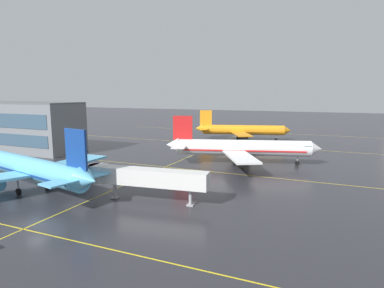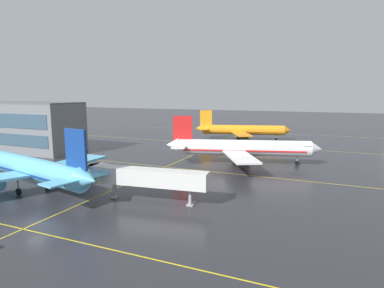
{
  "view_description": "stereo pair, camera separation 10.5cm",
  "coord_description": "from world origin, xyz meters",
  "px_view_note": "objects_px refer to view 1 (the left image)",
  "views": [
    {
      "loc": [
        36.22,
        -30.03,
        17.56
      ],
      "look_at": [
        4.98,
        42.14,
        5.25
      ],
      "focal_mm": 30.32,
      "sensor_mm": 36.0,
      "label": 1
    },
    {
      "loc": [
        36.31,
        -29.99,
        17.56
      ],
      "look_at": [
        4.98,
        42.14,
        5.25
      ],
      "focal_mm": 30.32,
      "sensor_mm": 36.0,
      "label": 2
    }
  ],
  "objects_px": {
    "airliner_front_gate": "(28,168)",
    "jet_bridge": "(137,176)",
    "airliner_third_row": "(242,130)",
    "airliner_second_row": "(241,148)"
  },
  "relations": [
    {
      "from": "airliner_third_row",
      "to": "jet_bridge",
      "type": "bearing_deg",
      "value": -88.22
    },
    {
      "from": "airliner_front_gate",
      "to": "airliner_third_row",
      "type": "bearing_deg",
      "value": 76.28
    },
    {
      "from": "airliner_second_row",
      "to": "airliner_third_row",
      "type": "bearing_deg",
      "value": 104.55
    },
    {
      "from": "airliner_second_row",
      "to": "jet_bridge",
      "type": "height_order",
      "value": "airliner_second_row"
    },
    {
      "from": "airliner_front_gate",
      "to": "airliner_third_row",
      "type": "relative_size",
      "value": 1.1
    },
    {
      "from": "airliner_front_gate",
      "to": "jet_bridge",
      "type": "distance_m",
      "value": 21.77
    },
    {
      "from": "airliner_second_row",
      "to": "jet_bridge",
      "type": "distance_m",
      "value": 35.17
    },
    {
      "from": "airliner_front_gate",
      "to": "jet_bridge",
      "type": "bearing_deg",
      "value": 7.57
    },
    {
      "from": "airliner_front_gate",
      "to": "airliner_second_row",
      "type": "bearing_deg",
      "value": 50.91
    },
    {
      "from": "airliner_third_row",
      "to": "airliner_second_row",
      "type": "bearing_deg",
      "value": -75.45
    }
  ]
}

